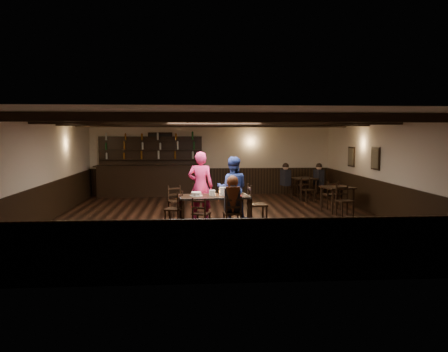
{
  "coord_description": "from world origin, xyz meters",
  "views": [
    {
      "loc": [
        -0.64,
        -11.47,
        2.27
      ],
      "look_at": [
        0.16,
        0.2,
        1.16
      ],
      "focal_mm": 35.0,
      "sensor_mm": 36.0,
      "label": 1
    }
  ],
  "objects": [
    {
      "name": "plate_stack_b",
      "position": [
        0.07,
        -0.63,
        0.85
      ],
      "size": [
        0.17,
        0.17,
        0.2
      ],
      "primitive_type": "cylinder",
      "color": "white",
      "rests_on": "dining_table"
    },
    {
      "name": "chair_near_left",
      "position": [
        -0.5,
        -1.27,
        0.46
      ],
      "size": [
        0.48,
        0.47,
        0.79
      ],
      "color": "black",
      "rests_on": "ground"
    },
    {
      "name": "chair_far_pushed",
      "position": [
        -1.17,
        0.63,
        0.5
      ],
      "size": [
        0.5,
        0.49,
        0.85
      ],
      "color": "black",
      "rests_on": "ground"
    },
    {
      "name": "ground",
      "position": [
        0.0,
        0.0,
        0.0
      ],
      "size": [
        10.0,
        10.0,
        0.0
      ],
      "primitive_type": "plane",
      "color": "black",
      "rests_on": "ground"
    },
    {
      "name": "man_blue",
      "position": [
        0.36,
        -0.11,
        0.85
      ],
      "size": [
        0.89,
        0.72,
        1.7
      ],
      "primitive_type": "imported",
      "rotation": [
        0.0,
        0.0,
        3.04
      ],
      "color": "navy",
      "rests_on": "ground"
    },
    {
      "name": "salt_shaker",
      "position": [
        0.2,
        -0.72,
        0.8
      ],
      "size": [
        0.04,
        0.04,
        0.1
      ],
      "primitive_type": "cylinder",
      "color": "silver",
      "rests_on": "dining_table"
    },
    {
      "name": "room_shell",
      "position": [
        0.01,
        0.04,
        1.75
      ],
      "size": [
        9.02,
        10.02,
        2.71
      ],
      "color": "beige",
      "rests_on": "ground"
    },
    {
      "name": "tea_light",
      "position": [
        -0.13,
        -0.57,
        0.78
      ],
      "size": [
        0.05,
        0.05,
        0.06
      ],
      "color": "#A5A8AD",
      "rests_on": "dining_table"
    },
    {
      "name": "chair_end_left",
      "position": [
        -1.07,
        -0.8,
        0.51
      ],
      "size": [
        0.48,
        0.5,
        0.87
      ],
      "color": "black",
      "rests_on": "ground"
    },
    {
      "name": "seated_person",
      "position": [
        0.25,
        -1.42,
        0.86
      ],
      "size": [
        0.36,
        0.55,
        0.89
      ],
      "color": "black",
      "rests_on": "ground"
    },
    {
      "name": "dining_table",
      "position": [
        -0.15,
        -0.7,
        0.68
      ],
      "size": [
        1.82,
        1.06,
        0.75
      ],
      "color": "black",
      "rests_on": "ground"
    },
    {
      "name": "woman_pink",
      "position": [
        -0.48,
        -0.03,
        0.91
      ],
      "size": [
        0.73,
        0.54,
        1.83
      ],
      "primitive_type": "imported",
      "rotation": [
        0.0,
        0.0,
        2.98
      ],
      "color": "#DB3492",
      "rests_on": "ground"
    },
    {
      "name": "menu_blue",
      "position": [
        0.34,
        -0.53,
        0.75
      ],
      "size": [
        0.34,
        0.25,
        0.0
      ],
      "primitive_type": "cube",
      "rotation": [
        0.0,
        0.0,
        0.09
      ],
      "color": "#0E2049",
      "rests_on": "dining_table"
    },
    {
      "name": "bar_counter",
      "position": [
        -2.25,
        4.72,
        0.73
      ],
      "size": [
        4.0,
        0.7,
        2.2
      ],
      "color": "black",
      "rests_on": "ground"
    },
    {
      "name": "bg_patron_left",
      "position": [
        2.58,
        3.69,
        0.87
      ],
      "size": [
        0.34,
        0.44,
        0.8
      ],
      "color": "black",
      "rests_on": "ground"
    },
    {
      "name": "back_table_a",
      "position": [
        3.54,
        0.94,
        0.65
      ],
      "size": [
        0.95,
        0.95,
        0.75
      ],
      "color": "black",
      "rests_on": "ground"
    },
    {
      "name": "chair_near_right",
      "position": [
        0.26,
        -1.47,
        0.5
      ],
      "size": [
        0.44,
        0.43,
        0.85
      ],
      "color": "black",
      "rests_on": "ground"
    },
    {
      "name": "drink_glass",
      "position": [
        0.1,
        -0.55,
        0.81
      ],
      "size": [
        0.07,
        0.07,
        0.11
      ],
      "primitive_type": "cylinder",
      "color": "silver",
      "rests_on": "dining_table"
    },
    {
      "name": "pepper_shaker",
      "position": [
        0.25,
        -0.7,
        0.8
      ],
      "size": [
        0.04,
        0.04,
        0.09
      ],
      "primitive_type": "cylinder",
      "color": "#A5A8AD",
      "rests_on": "dining_table"
    },
    {
      "name": "menu_red",
      "position": [
        0.4,
        -0.74,
        0.75
      ],
      "size": [
        0.29,
        0.22,
        0.0
      ],
      "primitive_type": "cube",
      "rotation": [
        0.0,
        0.0,
        0.14
      ],
      "color": "#A01511",
      "rests_on": "dining_table"
    },
    {
      "name": "back_table_b",
      "position": [
        3.21,
        3.6,
        0.65
      ],
      "size": [
        0.95,
        0.95,
        0.75
      ],
      "color": "black",
      "rests_on": "ground"
    },
    {
      "name": "cake",
      "position": [
        -0.59,
        -0.71,
        0.8
      ],
      "size": [
        0.32,
        0.32,
        0.1
      ],
      "color": "white",
      "rests_on": "dining_table"
    },
    {
      "name": "bg_patron_right",
      "position": [
        3.81,
        3.79,
        0.86
      ],
      "size": [
        0.32,
        0.42,
        0.78
      ],
      "color": "black",
      "rests_on": "ground"
    },
    {
      "name": "chair_end_right",
      "position": [
        0.85,
        -0.73,
        0.6
      ],
      "size": [
        0.49,
        0.51,
        1.03
      ],
      "color": "black",
      "rests_on": "ground"
    },
    {
      "name": "plate_stack_a",
      "position": [
        -0.2,
        -0.72,
        0.82
      ],
      "size": [
        0.15,
        0.15,
        0.14
      ],
      "primitive_type": "cylinder",
      "color": "white",
      "rests_on": "dining_table"
    }
  ]
}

